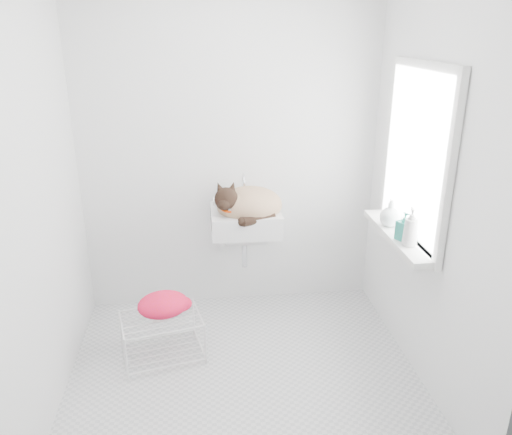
{
  "coord_description": "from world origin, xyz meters",
  "views": [
    {
      "loc": [
        -0.23,
        -2.64,
        2.08
      ],
      "look_at": [
        0.14,
        0.5,
        0.88
      ],
      "focal_mm": 35.48,
      "sensor_mm": 36.0,
      "label": 1
    }
  ],
  "objects": [
    {
      "name": "window_glass",
      "position": [
        1.09,
        0.2,
        1.35
      ],
      "size": [
        0.01,
        0.8,
        1.0
      ],
      "primitive_type": "cube",
      "color": "white",
      "rests_on": "right_wall"
    },
    {
      "name": "faucet",
      "position": [
        0.09,
        0.92,
        0.99
      ],
      "size": [
        0.18,
        0.12,
        0.18
      ],
      "primitive_type": null,
      "color": "silver",
      "rests_on": "sink"
    },
    {
      "name": "windowsill",
      "position": [
        1.01,
        0.2,
        0.83
      ],
      "size": [
        0.16,
        0.88,
        0.04
      ],
      "primitive_type": "cube",
      "color": "white",
      "rests_on": "right_wall"
    },
    {
      "name": "back_wall",
      "position": [
        0.0,
        1.0,
        1.25
      ],
      "size": [
        2.2,
        0.02,
        2.5
      ],
      "primitive_type": "cube",
      "color": "white",
      "rests_on": "ground"
    },
    {
      "name": "left_wall",
      "position": [
        -1.1,
        0.0,
        1.25
      ],
      "size": [
        0.02,
        2.0,
        2.5
      ],
      "primitive_type": "cube",
      "color": "white",
      "rests_on": "ground"
    },
    {
      "name": "sink",
      "position": [
        0.09,
        0.74,
        0.85
      ],
      "size": [
        0.49,
        0.43,
        0.2
      ],
      "primitive_type": "cube",
      "color": "white",
      "rests_on": "back_wall"
    },
    {
      "name": "window_frame",
      "position": [
        1.07,
        0.2,
        1.35
      ],
      "size": [
        0.04,
        0.9,
        1.1
      ],
      "primitive_type": "cube",
      "color": "white",
      "rests_on": "right_wall"
    },
    {
      "name": "bottle_b",
      "position": [
        1.0,
        0.09,
        0.85
      ],
      "size": [
        0.11,
        0.11,
        0.18
      ],
      "primitive_type": "imported",
      "rotation": [
        0.0,
        0.0,
        0.46
      ],
      "color": "#207F70",
      "rests_on": "windowsill"
    },
    {
      "name": "cat",
      "position": [
        0.1,
        0.72,
        0.89
      ],
      "size": [
        0.5,
        0.42,
        0.31
      ],
      "rotation": [
        0.0,
        0.0,
        0.08
      ],
      "color": "tan",
      "rests_on": "sink"
    },
    {
      "name": "floor",
      "position": [
        0.0,
        0.0,
        0.0
      ],
      "size": [
        2.2,
        2.0,
        0.02
      ],
      "primitive_type": "cube",
      "color": "silver",
      "rests_on": "ground"
    },
    {
      "name": "towel",
      "position": [
        -0.5,
        0.3,
        0.33
      ],
      "size": [
        0.38,
        0.31,
        0.14
      ],
      "primitive_type": "ellipsoid",
      "rotation": [
        0.0,
        0.0,
        0.23
      ],
      "color": "red",
      "rests_on": "wire_rack"
    },
    {
      "name": "wire_rack",
      "position": [
        -0.52,
        0.26,
        0.15
      ],
      "size": [
        0.57,
        0.45,
        0.3
      ],
      "primitive_type": "cube",
      "rotation": [
        0.0,
        0.0,
        0.22
      ],
      "color": "silver",
      "rests_on": "floor"
    },
    {
      "name": "bottle_a",
      "position": [
        1.0,
        0.0,
        0.85
      ],
      "size": [
        0.09,
        0.09,
        0.2
      ],
      "primitive_type": "imported",
      "rotation": [
        0.0,
        0.0,
        2.99
      ],
      "color": "silver",
      "rests_on": "windowsill"
    },
    {
      "name": "bottle_c",
      "position": [
        1.0,
        0.33,
        0.85
      ],
      "size": [
        0.15,
        0.15,
        0.18
      ],
      "primitive_type": "imported",
      "rotation": [
        0.0,
        0.0,
        3.04
      ],
      "color": "silver",
      "rests_on": "windowsill"
    },
    {
      "name": "right_wall",
      "position": [
        1.1,
        0.0,
        1.25
      ],
      "size": [
        0.02,
        2.0,
        2.5
      ],
      "primitive_type": "cube",
      "color": "white",
      "rests_on": "ground"
    }
  ]
}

